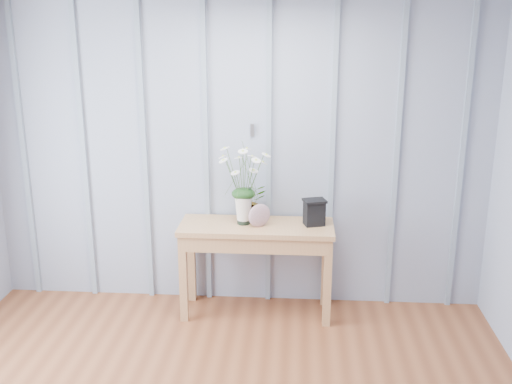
# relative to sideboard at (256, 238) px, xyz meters

# --- Properties ---
(room_shell) EXTENTS (4.00, 4.50, 2.50)m
(room_shell) POSITION_rel_sideboard_xyz_m (-0.17, -1.08, 1.35)
(room_shell) COLOR #959FB6
(room_shell) RESTS_ON ground
(sideboard) EXTENTS (1.20, 0.45, 0.75)m
(sideboard) POSITION_rel_sideboard_xyz_m (0.00, 0.00, 0.00)
(sideboard) COLOR #B17F4F
(sideboard) RESTS_ON ground
(daisy_vase) EXTENTS (0.45, 0.34, 0.63)m
(daisy_vase) POSITION_rel_sideboard_xyz_m (-0.10, 0.02, 0.51)
(daisy_vase) COLOR black
(daisy_vase) RESTS_ON sideboard
(spider_plant) EXTENTS (0.33, 0.30, 0.30)m
(spider_plant) POSITION_rel_sideboard_xyz_m (-0.07, 0.13, 0.26)
(spider_plant) COLOR #133714
(spider_plant) RESTS_ON sideboard
(felt_disc_vessel) EXTENTS (0.18, 0.14, 0.18)m
(felt_disc_vessel) POSITION_rel_sideboard_xyz_m (0.03, -0.05, 0.21)
(felt_disc_vessel) COLOR #824365
(felt_disc_vessel) RESTS_ON sideboard
(carved_box) EXTENTS (0.20, 0.17, 0.21)m
(carved_box) POSITION_rel_sideboard_xyz_m (0.45, 0.03, 0.22)
(carved_box) COLOR black
(carved_box) RESTS_ON sideboard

